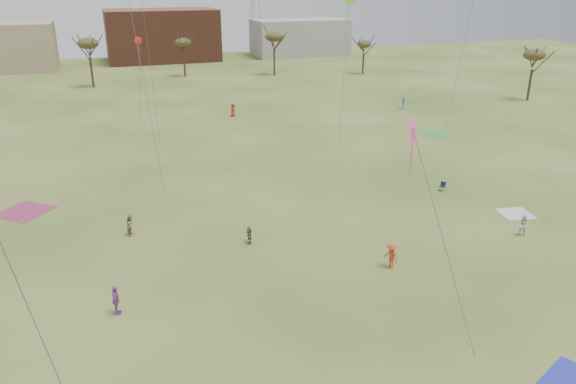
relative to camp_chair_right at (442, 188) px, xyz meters
name	(u,v)px	position (x,y,z in m)	size (l,w,h in m)	color
ground	(363,369)	(-18.63, -20.79, -0.26)	(260.00, 260.00, 0.00)	#36551A
spectator_fore_b	(131,225)	(-28.78, -0.25, 0.60)	(0.84, 0.65, 1.72)	#8B7158
spectator_fore_c	(249,235)	(-20.36, -4.76, 0.42)	(1.26, 0.40, 1.36)	brown
flyer_mid_b	(391,256)	(-12.00, -11.64, 0.65)	(1.18, 0.68, 1.82)	#B83B22
spectator_mid_d	(116,300)	(-30.45, -11.31, 0.68)	(1.11, 0.46, 1.89)	purple
spectator_mid_e	(524,226)	(0.35, -10.55, 0.62)	(0.85, 0.66, 1.75)	silver
flyer_far_b	(233,110)	(-11.61, 36.10, 0.69)	(0.93, 0.60, 1.89)	#9D301B
flyer_far_c	(403,103)	(14.61, 32.56, 0.61)	(1.12, 0.64, 1.74)	#205D95
blanket_cream	(515,214)	(2.88, -6.81, -0.26)	(2.58, 2.58, 0.03)	silver
blanket_plum	(25,212)	(-37.28, 7.60, -0.26)	(3.86, 3.86, 0.03)	#9A2F59
blanket_olive	(436,134)	(11.10, 17.83, -0.26)	(2.87, 2.87, 0.03)	green
camp_chair_right	(442,188)	(0.00, 0.00, 0.00)	(0.74, 0.73, 0.87)	#15173C
tree_line	(145,52)	(-21.47, 58.33, 6.83)	(117.44, 49.32, 8.91)	#3A2B1E
building_brick	(162,35)	(-13.63, 99.21, 5.74)	(26.00, 16.00, 12.00)	brown
building_grey	(300,37)	(21.37, 97.21, 4.24)	(24.00, 12.00, 9.00)	gray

